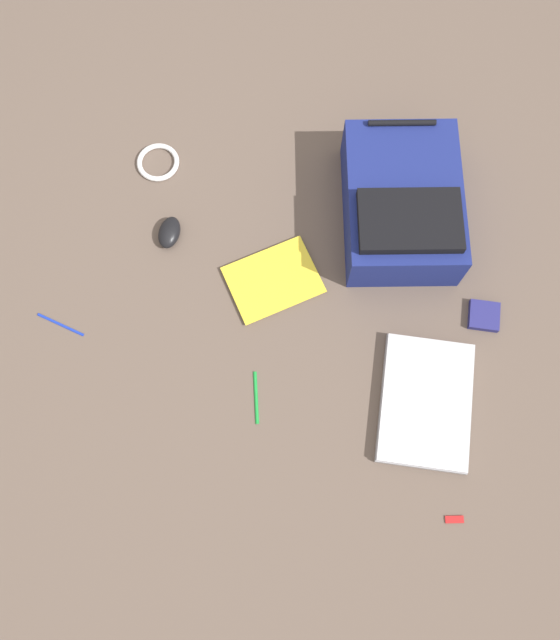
{
  "coord_description": "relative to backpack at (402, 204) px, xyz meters",
  "views": [
    {
      "loc": [
        0.07,
        -0.54,
        1.76
      ],
      "look_at": [
        0.04,
        -0.0,
        0.02
      ],
      "focal_mm": 37.98,
      "sensor_mm": 36.0,
      "label": 1
    }
  ],
  "objects": [
    {
      "name": "laptop",
      "position": [
        0.08,
        -0.53,
        -0.07
      ],
      "size": [
        0.26,
        0.36,
        0.03
      ],
      "color": "#929296",
      "rests_on": "ground_plane"
    },
    {
      "name": "ground_plane",
      "position": [
        -0.35,
        -0.33,
        -0.08
      ],
      "size": [
        4.1,
        4.1,
        0.0
      ],
      "primitive_type": "plane",
      "color": "brown"
    },
    {
      "name": "backpack",
      "position": [
        0.0,
        0.0,
        0.0
      ],
      "size": [
        0.34,
        0.45,
        0.19
      ],
      "color": "navy",
      "rests_on": "ground_plane"
    },
    {
      "name": "earbud_pouch",
      "position": [
        0.24,
        -0.28,
        -0.07
      ],
      "size": [
        0.09,
        0.09,
        0.02
      ],
      "primitive_type": "cube",
      "rotation": [
        0.0,
        0.0,
        -0.07
      ],
      "color": "navy",
      "rests_on": "ground_plane"
    },
    {
      "name": "usb_stick",
      "position": [
        0.15,
        -0.82,
        -0.08
      ],
      "size": [
        0.05,
        0.02,
        0.01
      ],
      "primitive_type": "cube",
      "rotation": [
        0.0,
        0.0,
        1.66
      ],
      "color": "#B21919",
      "rests_on": "ground_plane"
    },
    {
      "name": "book_manual",
      "position": [
        -0.34,
        -0.22,
        -0.08
      ],
      "size": [
        0.3,
        0.27,
        0.01
      ],
      "color": "silver",
      "rests_on": "ground_plane"
    },
    {
      "name": "computer_mouse",
      "position": [
        -0.64,
        -0.1,
        -0.06
      ],
      "size": [
        0.07,
        0.1,
        0.04
      ],
      "primitive_type": "ellipsoid",
      "rotation": [
        0.0,
        0.0,
        -0.13
      ],
      "color": "black",
      "rests_on": "ground_plane"
    },
    {
      "name": "cable_coil",
      "position": [
        -0.7,
        0.13,
        -0.08
      ],
      "size": [
        0.12,
        0.12,
        0.01
      ],
      "primitive_type": "torus",
      "color": "silver",
      "rests_on": "ground_plane"
    },
    {
      "name": "pen_black",
      "position": [
        -0.36,
        -0.55,
        -0.08
      ],
      "size": [
        0.03,
        0.14,
        0.01
      ],
      "primitive_type": "cylinder",
      "rotation": [
        1.57,
        0.0,
        0.12
      ],
      "color": "#198C33",
      "rests_on": "ground_plane"
    },
    {
      "name": "pen_blue",
      "position": [
        -0.91,
        -0.38,
        -0.08
      ],
      "size": [
        0.14,
        0.06,
        0.01
      ],
      "primitive_type": "cylinder",
      "rotation": [
        1.57,
        0.0,
        1.2
      ],
      "color": "#1933B2",
      "rests_on": "ground_plane"
    }
  ]
}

